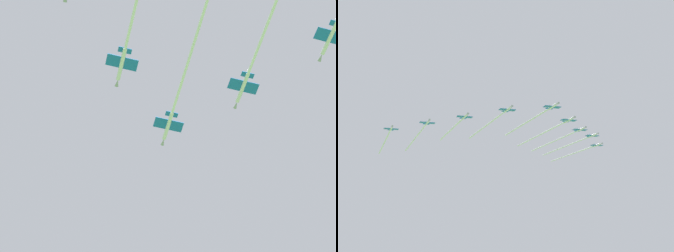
% 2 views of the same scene
% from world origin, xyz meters
% --- Properties ---
extents(jet_lead, '(68.45, 15.52, 2.23)m').
position_xyz_m(jet_lead, '(-15.65, 7.71, 117.42)').
color(jet_lead, white).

